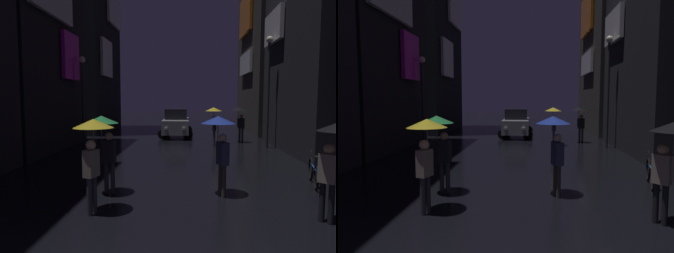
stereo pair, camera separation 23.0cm
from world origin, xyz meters
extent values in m
cube|color=black|center=(-7.50, 12.52, 7.44)|extent=(4.00, 7.04, 14.88)
cube|color=#F226D8|center=(-5.35, 13.39, 4.80)|extent=(0.20, 1.93, 2.40)
cube|color=white|center=(-5.35, 20.43, 5.66)|extent=(0.20, 2.68, 2.74)
cube|color=white|center=(-5.35, 23.02, 10.03)|extent=(0.20, 3.81, 2.78)
cube|color=white|center=(5.35, 14.46, 6.39)|extent=(0.20, 2.95, 1.66)
cube|color=#33302D|center=(7.50, 22.43, 6.93)|extent=(4.00, 8.86, 13.86)
cube|color=white|center=(5.35, 22.10, 5.37)|extent=(0.20, 4.12, 1.63)
cube|color=orange|center=(5.35, 22.66, 9.27)|extent=(0.20, 4.40, 3.10)
cylinder|color=#2D2D38|center=(-1.32, 4.07, 0.42)|extent=(0.12, 0.12, 0.85)
cylinder|color=#2D2D38|center=(-1.26, 4.24, 0.42)|extent=(0.12, 0.12, 0.85)
cube|color=gray|center=(-1.29, 4.15, 1.15)|extent=(0.31, 0.39, 0.60)
sphere|color=beige|center=(-1.29, 4.15, 1.56)|extent=(0.22, 0.22, 0.22)
cylinder|color=gray|center=(-1.28, 4.34, 1.20)|extent=(0.09, 0.09, 0.50)
cylinder|color=slate|center=(-1.28, 4.34, 1.53)|extent=(0.02, 0.02, 0.77)
cone|color=yellow|center=(-1.28, 4.34, 2.02)|extent=(0.90, 0.90, 0.20)
cylinder|color=#2D2D38|center=(4.05, 15.62, 0.42)|extent=(0.12, 0.12, 0.85)
cylinder|color=#2D2D38|center=(3.90, 15.72, 0.42)|extent=(0.12, 0.12, 0.85)
cube|color=black|center=(3.97, 15.67, 1.15)|extent=(0.40, 0.37, 0.60)
sphere|color=#9E7051|center=(3.97, 15.67, 1.56)|extent=(0.22, 0.22, 0.22)
cylinder|color=black|center=(3.79, 15.72, 1.20)|extent=(0.09, 0.09, 0.50)
cylinder|color=slate|center=(3.79, 15.72, 1.53)|extent=(0.02, 0.02, 0.77)
cone|color=black|center=(3.79, 15.72, 2.02)|extent=(0.90, 0.90, 0.20)
cylinder|color=black|center=(3.63, 4.07, 0.42)|extent=(0.12, 0.12, 0.85)
cylinder|color=black|center=(3.76, 3.94, 0.42)|extent=(0.12, 0.12, 0.85)
cube|color=gray|center=(3.70, 4.00, 1.15)|extent=(0.40, 0.39, 0.60)
sphere|color=tan|center=(3.70, 4.00, 1.56)|extent=(0.22, 0.22, 0.22)
cylinder|color=#38332D|center=(1.77, 5.49, 0.42)|extent=(0.12, 0.12, 0.85)
cylinder|color=#38332D|center=(1.71, 5.66, 0.42)|extent=(0.12, 0.12, 0.85)
cube|color=#333859|center=(1.74, 5.58, 1.15)|extent=(0.33, 0.40, 0.60)
sphere|color=beige|center=(1.74, 5.58, 1.56)|extent=(0.22, 0.22, 0.22)
cylinder|color=#333859|center=(1.63, 5.73, 1.20)|extent=(0.09, 0.09, 0.50)
cylinder|color=slate|center=(1.63, 5.73, 1.53)|extent=(0.02, 0.02, 0.77)
cone|color=#263FB2|center=(1.63, 5.73, 2.02)|extent=(0.90, 0.90, 0.20)
cylinder|color=#38332D|center=(2.26, 14.13, 0.42)|extent=(0.12, 0.12, 0.85)
cylinder|color=#38332D|center=(2.27, 14.31, 0.42)|extent=(0.12, 0.12, 0.85)
cube|color=black|center=(2.27, 14.22, 1.15)|extent=(0.24, 0.36, 0.60)
sphere|color=tan|center=(2.27, 14.22, 1.56)|extent=(0.22, 0.22, 0.22)
cylinder|color=black|center=(2.23, 14.40, 1.20)|extent=(0.09, 0.09, 0.50)
cylinder|color=slate|center=(2.23, 14.40, 1.53)|extent=(0.02, 0.02, 0.77)
cone|color=yellow|center=(2.23, 14.40, 2.02)|extent=(0.90, 0.90, 0.20)
cylinder|color=#2D2D38|center=(-1.21, 5.66, 0.42)|extent=(0.12, 0.12, 0.85)
cylinder|color=#2D2D38|center=(-1.39, 5.68, 0.42)|extent=(0.12, 0.12, 0.85)
cube|color=black|center=(-1.30, 5.67, 1.15)|extent=(0.36, 0.25, 0.60)
sphere|color=tan|center=(-1.30, 5.67, 1.56)|extent=(0.22, 0.22, 0.22)
cylinder|color=black|center=(-1.48, 5.64, 1.20)|extent=(0.09, 0.09, 0.50)
cylinder|color=slate|center=(-1.48, 5.64, 1.53)|extent=(0.02, 0.02, 0.77)
cone|color=green|center=(-1.48, 5.64, 2.02)|extent=(0.90, 0.90, 0.20)
torus|color=black|center=(4.74, 7.42, 0.36)|extent=(0.24, 0.71, 0.72)
torus|color=black|center=(4.46, 6.35, 0.36)|extent=(0.24, 0.71, 0.72)
cylinder|color=#1E59A5|center=(4.60, 6.88, 0.54)|extent=(0.29, 0.98, 0.05)
cylinder|color=#1E59A5|center=(4.46, 6.35, 0.71)|extent=(0.04, 0.04, 0.40)
cube|color=black|center=(4.46, 6.35, 0.93)|extent=(0.18, 0.26, 0.06)
cylinder|color=black|center=(4.74, 7.42, 0.91)|extent=(0.14, 0.44, 0.03)
cube|color=#99999E|center=(0.02, 18.23, 0.77)|extent=(1.71, 4.10, 0.90)
cube|color=black|center=(0.02, 18.23, 1.57)|extent=(1.45, 1.85, 0.70)
cylinder|color=black|center=(0.83, 16.90, 0.32)|extent=(0.64, 0.22, 0.64)
cylinder|color=black|center=(-0.79, 16.90, 0.32)|extent=(0.64, 0.22, 0.64)
cylinder|color=black|center=(0.83, 19.56, 0.32)|extent=(0.64, 0.22, 0.64)
cylinder|color=black|center=(-0.78, 19.57, 0.32)|extent=(0.64, 0.22, 0.64)
cube|color=white|center=(0.57, 16.16, 0.77)|extent=(0.20, 0.06, 0.14)
cube|color=white|center=(-0.53, 16.16, 0.77)|extent=(0.20, 0.06, 0.14)
cylinder|color=#2D2D33|center=(-5.00, 14.12, 2.28)|extent=(0.14, 0.14, 4.56)
sphere|color=#F9EFCC|center=(-5.00, 14.12, 4.74)|extent=(0.36, 0.36, 0.36)
cylinder|color=#2D2D33|center=(5.00, 13.83, 2.72)|extent=(0.14, 0.14, 5.45)
sphere|color=#F9EFCC|center=(5.00, 13.83, 5.63)|extent=(0.36, 0.36, 0.36)
camera|label=1|loc=(0.83, -2.20, 2.55)|focal=32.00mm
camera|label=2|loc=(1.06, -2.19, 2.55)|focal=32.00mm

